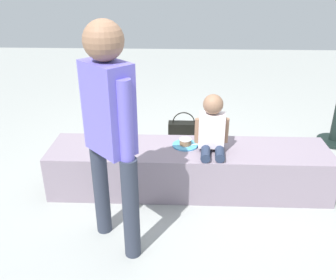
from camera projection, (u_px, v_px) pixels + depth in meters
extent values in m
plane|color=#999D98|center=(188.00, 188.00, 3.25)|extent=(12.00, 12.00, 0.00)
cube|color=gray|center=(189.00, 169.00, 3.16)|extent=(2.37, 0.53, 0.40)
cylinder|color=#222E46|center=(206.00, 152.00, 2.93)|extent=(0.09, 0.25, 0.08)
cylinder|color=#222E46|center=(220.00, 152.00, 2.94)|extent=(0.09, 0.25, 0.08)
cube|color=white|center=(212.00, 130.00, 2.97)|extent=(0.22, 0.15, 0.28)
sphere|color=#8C664C|center=(213.00, 104.00, 2.88)|extent=(0.16, 0.16, 0.16)
cylinder|color=#8C664C|center=(198.00, 131.00, 2.97)|extent=(0.05, 0.05, 0.21)
cylinder|color=#8C664C|center=(226.00, 130.00, 2.98)|extent=(0.05, 0.05, 0.21)
cylinder|color=#2C3241|center=(131.00, 209.00, 2.35)|extent=(0.11, 0.11, 0.74)
cylinder|color=#2C3241|center=(101.00, 188.00, 2.58)|extent=(0.11, 0.11, 0.74)
cube|color=#655CC8|center=(109.00, 108.00, 2.18)|extent=(0.35, 0.35, 0.56)
sphere|color=#8C664C|center=(103.00, 40.00, 2.01)|extent=(0.23, 0.23, 0.23)
cylinder|color=#655CC8|center=(125.00, 124.00, 2.10)|extent=(0.09, 0.09, 0.53)
cylinder|color=#655CC8|center=(94.00, 109.00, 2.31)|extent=(0.09, 0.09, 0.53)
cylinder|color=#4CA5D8|center=(185.00, 145.00, 3.12)|extent=(0.22, 0.22, 0.01)
cylinder|color=#916847|center=(185.00, 142.00, 3.11)|extent=(0.10, 0.10, 0.05)
cylinder|color=silver|center=(185.00, 139.00, 3.09)|extent=(0.10, 0.10, 0.01)
cube|color=silver|center=(192.00, 145.00, 3.10)|extent=(0.11, 0.04, 0.00)
cube|color=gold|center=(115.00, 151.00, 3.60)|extent=(0.19, 0.11, 0.27)
torus|color=white|center=(110.00, 138.00, 3.54)|extent=(0.08, 0.01, 0.08)
torus|color=white|center=(118.00, 138.00, 3.54)|extent=(0.08, 0.01, 0.08)
cylinder|color=black|center=(333.00, 141.00, 4.07)|extent=(0.36, 0.36, 0.04)
cylinder|color=silver|center=(177.00, 155.00, 3.61)|extent=(0.06, 0.06, 0.18)
cone|color=silver|center=(177.00, 146.00, 3.57)|extent=(0.06, 0.06, 0.03)
cylinder|color=white|center=(177.00, 144.00, 3.56)|extent=(0.03, 0.03, 0.02)
cube|color=white|center=(280.00, 154.00, 3.70)|extent=(0.37, 0.35, 0.12)
cube|color=black|center=(183.00, 133.00, 4.03)|extent=(0.33, 0.13, 0.24)
torus|color=black|center=(184.00, 123.00, 3.98)|extent=(0.25, 0.01, 0.25)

